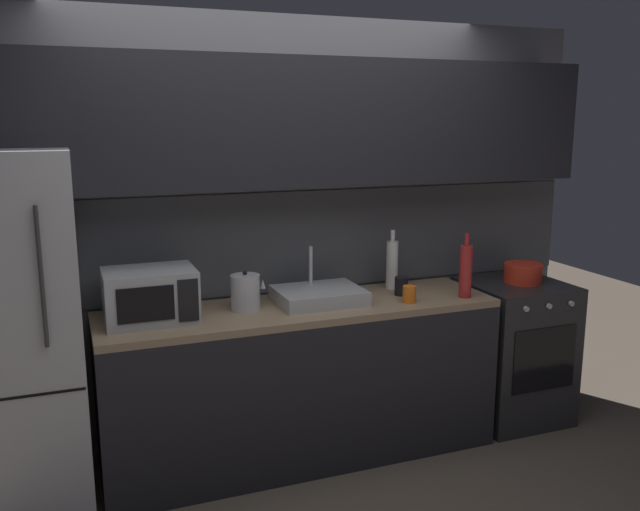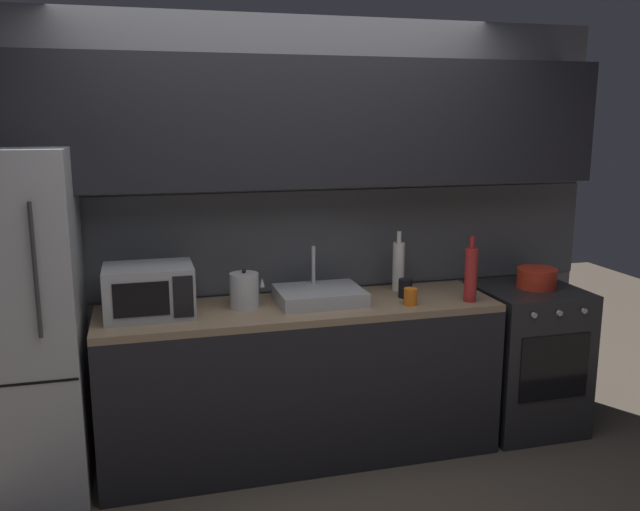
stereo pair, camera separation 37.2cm
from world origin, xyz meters
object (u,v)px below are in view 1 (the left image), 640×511
at_px(oven_range, 513,350).
at_px(kettle, 245,292).
at_px(wine_bottle_red, 466,271).
at_px(mug_orange, 409,294).
at_px(refrigerator, 7,338).
at_px(mug_dark, 401,286).
at_px(wine_bottle_white, 392,264).
at_px(microwave, 150,295).
at_px(cooking_pot, 523,273).

bearing_deg(oven_range, kettle, 178.84).
height_order(wine_bottle_red, mug_orange, wine_bottle_red).
height_order(refrigerator, mug_dark, refrigerator).
relative_size(wine_bottle_white, mug_dark, 3.36).
relative_size(wine_bottle_red, wine_bottle_white, 1.04).
relative_size(microwave, kettle, 2.10).
distance_m(mug_orange, cooking_pot, 0.91).
bearing_deg(wine_bottle_red, microwave, 173.81).
bearing_deg(mug_orange, refrigerator, 175.73).
distance_m(oven_range, wine_bottle_white, 1.02).
xyz_separation_m(refrigerator, oven_range, (2.95, -0.00, -0.45)).
distance_m(refrigerator, kettle, 1.19).
relative_size(kettle, wine_bottle_red, 0.58).
xyz_separation_m(oven_range, wine_bottle_red, (-0.50, -0.17, 0.61)).
height_order(wine_bottle_white, cooking_pot, wine_bottle_white).
bearing_deg(refrigerator, kettle, 1.66).
height_order(kettle, wine_bottle_white, wine_bottle_white).
distance_m(refrigerator, wine_bottle_white, 2.16).
bearing_deg(wine_bottle_red, mug_dark, 151.26).
bearing_deg(mug_dark, oven_range, -0.33).
bearing_deg(microwave, mug_orange, -7.06).
distance_m(wine_bottle_red, wine_bottle_white, 0.46).
bearing_deg(mug_dark, wine_bottle_red, -28.74).
height_order(microwave, cooking_pot, microwave).
relative_size(refrigerator, oven_range, 1.99).
height_order(kettle, mug_dark, kettle).
height_order(kettle, wine_bottle_red, wine_bottle_red).
height_order(oven_range, kettle, kettle).
height_order(refrigerator, oven_range, refrigerator).
bearing_deg(refrigerator, oven_range, -0.02).
relative_size(mug_dark, cooking_pot, 0.45).
height_order(mug_dark, cooking_pot, cooking_pot).
relative_size(wine_bottle_white, cooking_pot, 1.50).
bearing_deg(oven_range, microwave, 179.50).
xyz_separation_m(mug_dark, cooking_pot, (0.87, -0.00, 0.01)).
bearing_deg(wine_bottle_white, kettle, -172.04).
relative_size(kettle, mug_orange, 2.28).
xyz_separation_m(kettle, mug_orange, (0.90, -0.19, -0.05)).
height_order(kettle, cooking_pot, kettle).
bearing_deg(kettle, refrigerator, -178.34).
relative_size(oven_range, cooking_pot, 3.72).
relative_size(mug_orange, mug_dark, 0.88).
distance_m(kettle, cooking_pot, 1.80).
bearing_deg(wine_bottle_red, oven_range, 18.98).
xyz_separation_m(wine_bottle_red, mug_dark, (-0.32, 0.18, -0.11)).
distance_m(microwave, wine_bottle_white, 1.47).
xyz_separation_m(oven_range, wine_bottle_white, (-0.80, 0.17, 0.60)).
xyz_separation_m(refrigerator, microwave, (0.68, 0.02, 0.14)).
relative_size(oven_range, wine_bottle_red, 2.39).
xyz_separation_m(refrigerator, kettle, (1.19, 0.03, 0.10)).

